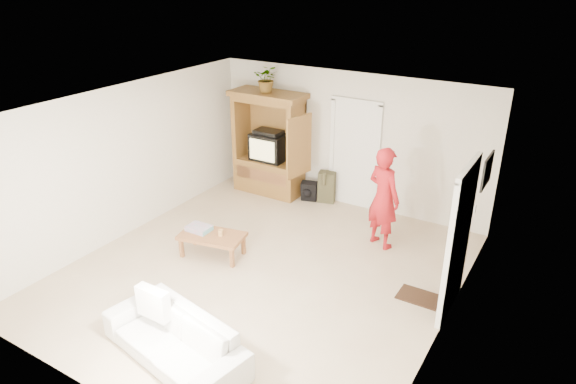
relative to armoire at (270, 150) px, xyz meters
The scene contains 19 objects.
floor 3.22m from the armoire, 59.36° to the right, with size 6.00×6.00×0.00m, color tan.
ceiling 3.53m from the armoire, 59.36° to the right, with size 6.00×6.00×0.00m, color white.
wall_back 1.66m from the armoire, 12.11° to the left, with size 5.50×5.50×0.00m, color silver.
wall_front 5.89m from the armoire, 74.44° to the right, with size 5.50×5.50×0.00m, color silver.
wall_left 2.94m from the armoire, 113.79° to the right, with size 6.00×6.00×0.00m, color silver.
wall_right 5.09m from the armoire, 31.60° to the right, with size 6.00×6.00×0.00m, color silver.
armoire is the anchor object (origin of this frame).
door_back 1.76m from the armoire, 10.13° to the left, with size 0.85×0.05×2.04m, color white.
doorway_right 4.77m from the armoire, 25.61° to the right, with size 0.05×0.90×2.04m, color black.
framed_picture 4.43m from the armoire, 10.03° to the right, with size 0.03×0.60×0.48m, color black.
doormat 4.48m from the armoire, 28.01° to the right, with size 0.60×0.40×0.02m, color #382316.
plant 1.45m from the armoire, 126.74° to the right, with size 0.47×0.41×0.52m, color #4C7238.
man 2.95m from the armoire, 17.90° to the right, with size 0.63×0.42×1.74m, color #A8161C.
sofa 5.14m from the armoire, 69.93° to the right, with size 1.96×0.77×0.57m, color silver.
coffee_table 2.80m from the armoire, 77.09° to the right, with size 1.13×0.76×0.39m.
towel 2.73m from the armoire, 82.57° to the right, with size 0.38×0.28×0.08m, color #FF547C.
candle 2.77m from the armoire, 73.98° to the right, with size 0.08×0.08×0.10m, color tan.
backpack_black 1.16m from the armoire, ahead, with size 0.31×0.19×0.39m, color black, non-canonical shape.
backpack_olive 1.38m from the armoire, ahead, with size 0.33×0.24×0.63m, color #47442B, non-canonical shape.
Camera 1 is at (3.85, -5.58, 4.37)m, focal length 32.00 mm.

